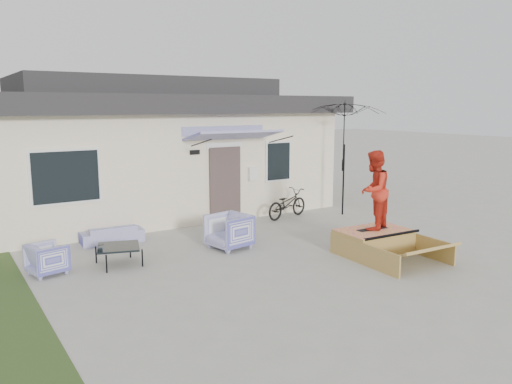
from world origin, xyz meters
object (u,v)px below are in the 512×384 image
loveseat (112,231)px  patio_umbrella (344,156)px  armchair_left (47,257)px  bicycle (287,201)px  skateboard (372,229)px  skater (374,189)px  armchair_right (229,230)px  skate_ramp (373,241)px  coffee_table (119,255)px

loveseat → patio_umbrella: size_ratio=0.50×
armchair_left → bicycle: size_ratio=0.42×
skateboard → skater: size_ratio=0.44×
bicycle → skater: (-0.50, -3.83, 0.92)m
loveseat → armchair_right: size_ratio=1.65×
patio_umbrella → loveseat: bearing=174.8°
loveseat → skate_ramp: size_ratio=0.70×
coffee_table → patio_umbrella: (7.16, 1.15, 1.55)m
coffee_table → skater: (5.00, -2.16, 1.23)m
loveseat → patio_umbrella: bearing=178.4°
armchair_left → coffee_table: size_ratio=0.83×
bicycle → skateboard: 3.86m
skateboard → armchair_right: bearing=145.0°
coffee_table → skater: size_ratio=0.47×
bicycle → skateboard: (-0.50, -3.83, 0.03)m
skater → loveseat: bearing=-63.7°
armchair_right → skater: (2.49, -2.00, 0.99)m
bicycle → skate_ramp: bicycle is taller
loveseat → patio_umbrella: 6.94m
loveseat → skater: (4.59, -3.92, 1.15)m
loveseat → skateboard: same height
skateboard → patio_umbrella: bearing=60.4°
armchair_right → skate_ramp: bearing=40.6°
armchair_right → skate_ramp: 3.23m
armchair_left → coffee_table: bearing=-111.2°
bicycle → patio_umbrella: (1.67, -0.53, 1.24)m
coffee_table → bicycle: 5.75m
armchair_left → patio_umbrella: size_ratio=0.23×
skateboard → armchair_left: bearing=163.3°
loveseat → skater: bearing=143.1°
armchair_right → skater: bearing=41.3°
armchair_right → skater: 3.35m
loveseat → armchair_left: bearing=45.7°
skater → coffee_table: bearing=-46.5°
skate_ramp → armchair_left: bearing=162.1°
coffee_table → skateboard: bearing=-23.3°
armchair_left → skater: skater is taller
coffee_table → skateboard: skateboard is taller
coffee_table → skateboard: size_ratio=1.06×
coffee_table → skate_ramp: (4.99, -2.21, 0.06)m
armchair_left → skate_ramp: 6.77m
armchair_left → armchair_right: (3.83, -0.35, 0.10)m
armchair_left → skater: 6.84m
patio_umbrella → skate_ramp: size_ratio=1.39×
loveseat → bicycle: size_ratio=0.91×
armchair_right → coffee_table: (-2.50, 0.16, -0.24)m
coffee_table → skate_ramp: 5.46m
coffee_table → skater: skater is taller
skate_ramp → patio_umbrella: bearing=60.0°
skate_ramp → skater: size_ratio=1.19×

